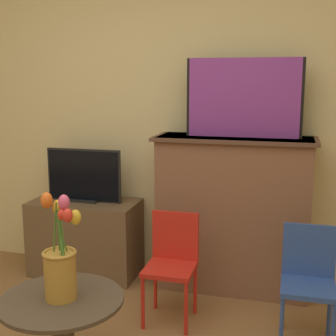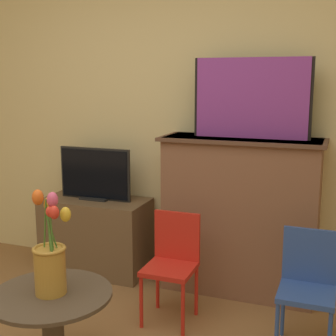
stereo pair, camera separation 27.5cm
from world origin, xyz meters
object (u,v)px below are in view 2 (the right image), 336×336
Objects in this scene: painting at (251,98)px; tv_monitor at (95,175)px; chair_blue at (308,282)px; vase_tulips at (50,259)px; chair_red at (173,259)px.

tv_monitor is at bearing -177.99° from painting.
chair_blue is 1.44m from vase_tulips.
painting reaches higher than tv_monitor.
tv_monitor is 1.43m from vase_tulips.
tv_monitor reaches higher than chair_blue.
chair_blue is at bearing -18.72° from tv_monitor.
chair_blue is 1.31× the size of vase_tulips.
tv_monitor reaches higher than chair_red.
tv_monitor is 0.87× the size of chair_blue.
painting is 1.36m from tv_monitor.
vase_tulips reaches higher than chair_blue.
vase_tulips is at bearing -69.66° from tv_monitor.
vase_tulips is at bearing -117.42° from painting.
chair_blue is at bearing 32.91° from vase_tulips.
chair_red is (-0.37, -0.56, -1.01)m from painting.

